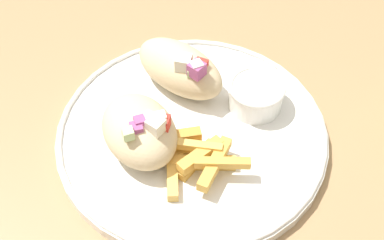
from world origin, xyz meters
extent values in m
cube|color=#9E7A51|center=(0.00, 0.00, 0.69)|extent=(1.13, 1.13, 0.04)
cylinder|color=#9E7A51|center=(-0.50, 0.50, 0.33)|extent=(0.06, 0.06, 0.67)
cylinder|color=white|center=(0.04, 0.01, 0.71)|extent=(0.31, 0.31, 0.01)
torus|color=white|center=(0.04, 0.01, 0.72)|extent=(0.31, 0.31, 0.01)
ellipsoid|color=beige|center=(0.01, -0.04, 0.75)|extent=(0.13, 0.11, 0.06)
cube|color=#B7D693|center=(0.02, -0.07, 0.78)|extent=(0.02, 0.02, 0.01)
cube|color=white|center=(0.02, -0.04, 0.77)|extent=(0.01, 0.01, 0.01)
cube|color=red|center=(0.03, -0.03, 0.77)|extent=(0.02, 0.02, 0.01)
cube|color=silver|center=(0.03, -0.04, 0.78)|extent=(0.02, 0.02, 0.02)
cube|color=#A34C84|center=(0.02, -0.05, 0.78)|extent=(0.02, 0.02, 0.01)
cube|color=#A34C84|center=(0.02, -0.05, 0.77)|extent=(0.02, 0.02, 0.01)
cube|color=silver|center=(0.03, -0.03, 0.78)|extent=(0.02, 0.02, 0.01)
ellipsoid|color=beige|center=(-0.02, 0.06, 0.75)|extent=(0.12, 0.07, 0.06)
cube|color=white|center=(0.02, 0.05, 0.78)|extent=(0.02, 0.02, 0.01)
cube|color=#B7D693|center=(0.01, 0.05, 0.77)|extent=(0.02, 0.02, 0.01)
cube|color=#A34C84|center=(0.02, 0.05, 0.78)|extent=(0.02, 0.02, 0.02)
cube|color=silver|center=(0.00, 0.05, 0.78)|extent=(0.02, 0.02, 0.02)
cube|color=red|center=(0.02, 0.06, 0.77)|extent=(0.02, 0.02, 0.01)
cube|color=gold|center=(0.07, -0.02, 0.72)|extent=(0.01, 0.06, 0.01)
cube|color=#E5B251|center=(0.07, -0.01, 0.72)|extent=(0.05, 0.04, 0.01)
cube|color=#E5B251|center=(0.08, -0.02, 0.73)|extent=(0.06, 0.05, 0.01)
cube|color=#E5B251|center=(0.06, -0.01, 0.73)|extent=(0.05, 0.05, 0.01)
cube|color=#E5B251|center=(0.03, -0.02, 0.72)|extent=(0.06, 0.03, 0.01)
cube|color=#E5B251|center=(0.05, -0.04, 0.73)|extent=(0.06, 0.07, 0.01)
cube|color=gold|center=(0.10, -0.02, 0.74)|extent=(0.05, 0.04, 0.01)
cube|color=gold|center=(0.08, -0.02, 0.74)|extent=(0.02, 0.06, 0.01)
cube|color=#E5B251|center=(0.06, -0.02, 0.74)|extent=(0.06, 0.04, 0.01)
cube|color=gold|center=(0.09, -0.02, 0.74)|extent=(0.03, 0.07, 0.01)
cube|color=gold|center=(0.04, -0.02, 0.74)|extent=(0.05, 0.05, 0.01)
cylinder|color=white|center=(0.08, 0.09, 0.74)|extent=(0.06, 0.06, 0.03)
cylinder|color=white|center=(0.08, 0.09, 0.75)|extent=(0.05, 0.05, 0.01)
torus|color=white|center=(0.08, 0.09, 0.75)|extent=(0.07, 0.07, 0.00)
camera|label=1|loc=(0.27, -0.30, 1.20)|focal=50.00mm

